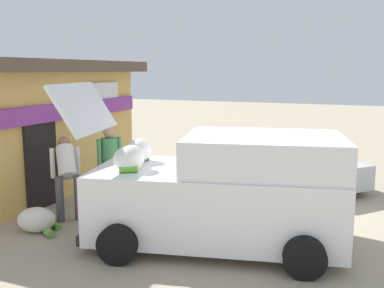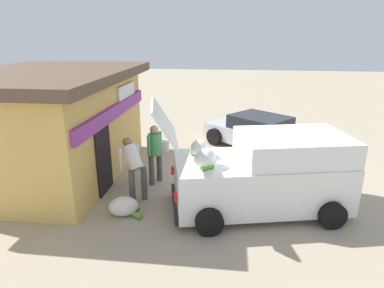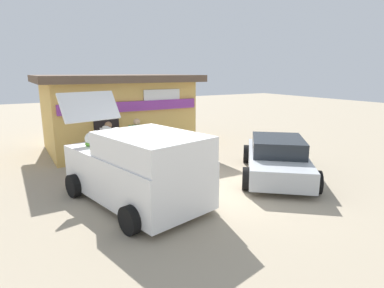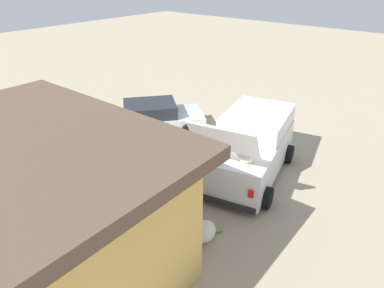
{
  "view_description": "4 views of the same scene",
  "coord_description": "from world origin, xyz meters",
  "px_view_note": "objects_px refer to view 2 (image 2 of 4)",
  "views": [
    {
      "loc": [
        -8.27,
        -2.27,
        2.85
      ],
      "look_at": [
        0.49,
        1.44,
        1.24
      ],
      "focal_mm": 40.91,
      "sensor_mm": 36.0,
      "label": 1
    },
    {
      "loc": [
        -9.23,
        0.71,
        4.07
      ],
      "look_at": [
        0.23,
        1.92,
        0.9
      ],
      "focal_mm": 31.58,
      "sensor_mm": 36.0,
      "label": 2
    },
    {
      "loc": [
        -4.31,
        -7.19,
        3.2
      ],
      "look_at": [
        0.61,
        1.31,
        0.96
      ],
      "focal_mm": 29.73,
      "sensor_mm": 36.0,
      "label": 3
    },
    {
      "loc": [
        -6.29,
        8.27,
        5.86
      ],
      "look_at": [
        -0.28,
        0.93,
        0.93
      ],
      "focal_mm": 32.29,
      "sensor_mm": 36.0,
      "label": 4
    }
  ],
  "objects_px": {
    "vendor_standing": "(155,150)",
    "customer_bending": "(134,164)",
    "storefront_bar": "(52,123)",
    "paint_bucket": "(165,146)",
    "parked_sedan": "(259,133)",
    "unloaded_banana_pile": "(124,207)",
    "delivery_van": "(265,173)"
  },
  "relations": [
    {
      "from": "storefront_bar",
      "to": "customer_bending",
      "type": "xyz_separation_m",
      "value": [
        -1.3,
        -2.78,
        -0.63
      ]
    },
    {
      "from": "vendor_standing",
      "to": "unloaded_banana_pile",
      "type": "bearing_deg",
      "value": 169.5
    },
    {
      "from": "storefront_bar",
      "to": "customer_bending",
      "type": "distance_m",
      "value": 3.14
    },
    {
      "from": "paint_bucket",
      "to": "customer_bending",
      "type": "bearing_deg",
      "value": -179.87
    },
    {
      "from": "customer_bending",
      "to": "paint_bucket",
      "type": "xyz_separation_m",
      "value": [
        3.76,
        0.01,
        -0.77
      ]
    },
    {
      "from": "vendor_standing",
      "to": "delivery_van",
      "type": "bearing_deg",
      "value": -110.72
    },
    {
      "from": "vendor_standing",
      "to": "customer_bending",
      "type": "relative_size",
      "value": 1.07
    },
    {
      "from": "delivery_van",
      "to": "customer_bending",
      "type": "xyz_separation_m",
      "value": [
        0.08,
        3.21,
        0.03
      ]
    },
    {
      "from": "paint_bucket",
      "to": "parked_sedan",
      "type": "bearing_deg",
      "value": -78.6
    },
    {
      "from": "delivery_van",
      "to": "parked_sedan",
      "type": "relative_size",
      "value": 1.13
    },
    {
      "from": "parked_sedan",
      "to": "delivery_van",
      "type": "bearing_deg",
      "value": 177.88
    },
    {
      "from": "customer_bending",
      "to": "paint_bucket",
      "type": "relative_size",
      "value": 4.46
    },
    {
      "from": "storefront_bar",
      "to": "customer_bending",
      "type": "relative_size",
      "value": 3.95
    },
    {
      "from": "vendor_standing",
      "to": "storefront_bar",
      "type": "bearing_deg",
      "value": 84.9
    },
    {
      "from": "storefront_bar",
      "to": "parked_sedan",
      "type": "bearing_deg",
      "value": -62.99
    },
    {
      "from": "paint_bucket",
      "to": "storefront_bar",
      "type": "bearing_deg",
      "value": 131.54
    },
    {
      "from": "parked_sedan",
      "to": "vendor_standing",
      "type": "xyz_separation_m",
      "value": [
        -3.42,
        3.08,
        0.4
      ]
    },
    {
      "from": "customer_bending",
      "to": "unloaded_banana_pile",
      "type": "xyz_separation_m",
      "value": [
        -0.82,
        0.04,
        -0.75
      ]
    },
    {
      "from": "delivery_van",
      "to": "storefront_bar",
      "type": "bearing_deg",
      "value": 77.07
    },
    {
      "from": "storefront_bar",
      "to": "parked_sedan",
      "type": "height_order",
      "value": "storefront_bar"
    },
    {
      "from": "storefront_bar",
      "to": "parked_sedan",
      "type": "xyz_separation_m",
      "value": [
        3.14,
        -6.16,
        -1.0
      ]
    },
    {
      "from": "parked_sedan",
      "to": "paint_bucket",
      "type": "bearing_deg",
      "value": 101.4
    },
    {
      "from": "storefront_bar",
      "to": "paint_bucket",
      "type": "distance_m",
      "value": 3.96
    },
    {
      "from": "storefront_bar",
      "to": "customer_bending",
      "type": "bearing_deg",
      "value": -114.98
    },
    {
      "from": "storefront_bar",
      "to": "paint_bucket",
      "type": "height_order",
      "value": "storefront_bar"
    },
    {
      "from": "unloaded_banana_pile",
      "to": "customer_bending",
      "type": "bearing_deg",
      "value": -2.93
    },
    {
      "from": "storefront_bar",
      "to": "paint_bucket",
      "type": "bearing_deg",
      "value": -48.46
    },
    {
      "from": "storefront_bar",
      "to": "unloaded_banana_pile",
      "type": "bearing_deg",
      "value": -127.61
    },
    {
      "from": "delivery_van",
      "to": "unloaded_banana_pile",
      "type": "distance_m",
      "value": 3.41
    },
    {
      "from": "delivery_van",
      "to": "unloaded_banana_pile",
      "type": "height_order",
      "value": "delivery_van"
    },
    {
      "from": "vendor_standing",
      "to": "customer_bending",
      "type": "xyz_separation_m",
      "value": [
        -1.02,
        0.3,
        -0.03
      ]
    },
    {
      "from": "vendor_standing",
      "to": "paint_bucket",
      "type": "bearing_deg",
      "value": 6.42
    }
  ]
}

